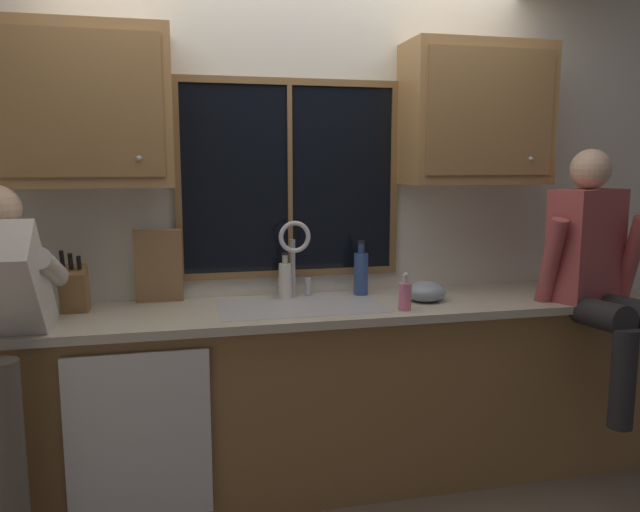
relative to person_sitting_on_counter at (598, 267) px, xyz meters
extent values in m
cube|color=silver|center=(-1.43, 0.63, 0.17)|extent=(5.99, 0.12, 2.55)
cube|color=black|center=(-1.44, 0.56, 0.42)|extent=(1.10, 0.02, 0.95)
cube|color=brown|center=(-1.44, 0.55, 0.91)|extent=(1.17, 0.02, 0.04)
cube|color=brown|center=(-1.44, 0.55, -0.07)|extent=(1.17, 0.02, 0.04)
cube|color=brown|center=(-2.01, 0.55, 0.42)|extent=(0.03, 0.02, 0.95)
cube|color=brown|center=(-0.87, 0.55, 0.42)|extent=(0.03, 0.02, 0.95)
cube|color=brown|center=(-1.44, 0.55, 0.42)|extent=(0.02, 0.02, 0.95)
cube|color=olive|center=(-1.43, 0.28, -0.66)|extent=(3.59, 0.58, 0.88)
cube|color=beige|center=(-1.43, 0.26, -0.20)|extent=(3.65, 0.62, 0.04)
cube|color=white|center=(-2.21, -0.04, -0.65)|extent=(0.60, 0.02, 0.74)
cube|color=#A87A47|center=(-2.40, 0.41, 0.76)|extent=(0.75, 0.33, 0.72)
cube|color=olive|center=(-2.40, 0.23, 0.76)|extent=(0.67, 0.01, 0.62)
sphere|color=#B2B2B7|center=(-2.17, 0.23, 0.53)|extent=(0.02, 0.02, 0.02)
cube|color=#A87A47|center=(-0.48, 0.41, 0.76)|extent=(0.75, 0.33, 0.72)
cube|color=olive|center=(-0.48, 0.23, 0.76)|extent=(0.67, 0.01, 0.62)
sphere|color=#B2B2B7|center=(-0.26, 0.23, 0.53)|extent=(0.02, 0.02, 0.02)
cube|color=#B7B7BC|center=(-1.44, 0.27, -0.19)|extent=(0.80, 0.46, 0.02)
cube|color=#9C9CA0|center=(-1.64, 0.27, -0.29)|extent=(0.36, 0.42, 0.20)
cube|color=#9C9CA0|center=(-1.24, 0.27, -0.29)|extent=(0.36, 0.42, 0.20)
cube|color=#B7B7BC|center=(-1.44, 0.27, -0.29)|extent=(0.04, 0.42, 0.20)
cylinder|color=silver|center=(-1.44, 0.49, -0.03)|extent=(0.03, 0.03, 0.30)
torus|color=silver|center=(-1.44, 0.43, 0.14)|extent=(0.16, 0.02, 0.16)
cylinder|color=silver|center=(-1.36, 0.49, -0.13)|extent=(0.03, 0.03, 0.09)
cylinder|color=#595147|center=(-2.68, -0.19, -0.66)|extent=(0.13, 0.13, 0.88)
cylinder|color=beige|center=(-2.54, 0.17, 0.05)|extent=(0.09, 0.52, 0.26)
cylinder|color=#262628|center=(-0.09, -0.12, -0.20)|extent=(0.14, 0.43, 0.16)
cylinder|color=#262628|center=(0.09, -0.12, -0.20)|extent=(0.14, 0.43, 0.16)
cylinder|color=#262628|center=(-0.09, -0.34, -0.45)|extent=(0.11, 0.11, 0.46)
cube|color=#B24C4C|center=(0.00, 0.10, 0.10)|extent=(0.45, 0.33, 0.56)
sphere|color=beige|center=(0.00, 0.10, 0.48)|extent=(0.20, 0.20, 0.20)
cylinder|color=#B24C4C|center=(-0.23, 0.05, 0.02)|extent=(0.08, 0.20, 0.47)
cylinder|color=#B24C4C|center=(0.23, 0.05, 0.02)|extent=(0.08, 0.20, 0.47)
cube|color=olive|center=(-2.49, 0.38, -0.08)|extent=(0.12, 0.18, 0.25)
cylinder|color=black|center=(-2.53, 0.32, 0.07)|extent=(0.02, 0.05, 0.09)
cylinder|color=black|center=(-2.49, 0.32, 0.07)|extent=(0.02, 0.04, 0.08)
cylinder|color=black|center=(-2.46, 0.33, 0.06)|extent=(0.02, 0.04, 0.06)
cube|color=#997047|center=(-2.11, 0.48, 0.00)|extent=(0.23, 0.10, 0.37)
ellipsoid|color=#8C99A8|center=(-0.81, 0.24, -0.14)|extent=(0.21, 0.21, 0.10)
cylinder|color=pink|center=(-0.98, 0.07, -0.12)|extent=(0.06, 0.06, 0.13)
cylinder|color=silver|center=(-0.98, 0.07, -0.03)|extent=(0.02, 0.02, 0.04)
cylinder|color=silver|center=(-0.98, 0.05, -0.01)|extent=(0.01, 0.04, 0.01)
cylinder|color=#334C8C|center=(-1.08, 0.45, -0.07)|extent=(0.07, 0.07, 0.22)
cylinder|color=navy|center=(-1.08, 0.45, 0.07)|extent=(0.03, 0.03, 0.06)
cylinder|color=black|center=(-1.08, 0.45, 0.10)|extent=(0.04, 0.04, 0.01)
cylinder|color=silver|center=(-1.49, 0.44, -0.09)|extent=(0.07, 0.07, 0.18)
cylinder|color=#B3AFA7|center=(-1.49, 0.44, 0.02)|extent=(0.03, 0.03, 0.05)
cylinder|color=black|center=(-1.49, 0.44, 0.05)|extent=(0.03, 0.03, 0.01)
camera|label=1|loc=(-2.02, -2.63, 0.51)|focal=34.89mm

